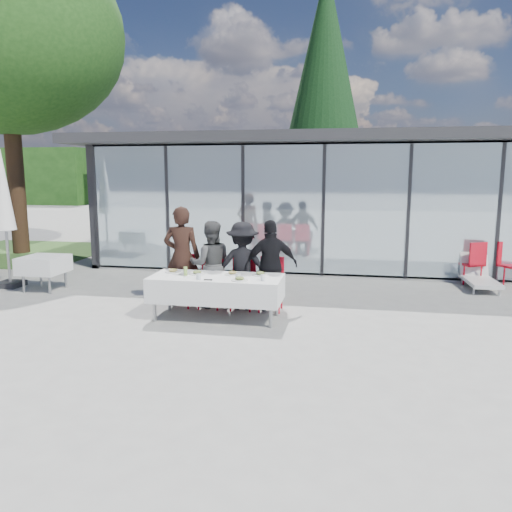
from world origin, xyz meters
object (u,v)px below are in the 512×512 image
at_px(plate_a, 173,271).
at_px(conifer_tree, 325,84).
at_px(diner_b, 211,264).
at_px(lounger, 478,276).
at_px(diner_d, 271,265).
at_px(diner_chair_d, 271,281).
at_px(dining_table, 217,288).
at_px(deciduous_tree, 5,36).
at_px(market_umbrella, 3,199).
at_px(plate_extra, 240,279).
at_px(juice_bottle, 186,271).
at_px(diner_chair_a, 183,277).
at_px(spare_chair_b, 474,261).
at_px(diner_c, 243,266).
at_px(diner_chair_b, 211,279).
at_px(spare_chair_a, 508,261).
at_px(diner_chair_c, 243,280).
at_px(diner_a, 182,256).
at_px(folded_eyeglasses, 208,280).
at_px(plate_b, 197,273).
at_px(plate_c, 233,273).
at_px(spare_table_left, 44,265).
at_px(plate_d, 260,274).

height_order(plate_a, conifer_tree, conifer_tree).
xyz_separation_m(diner_b, lounger, (5.34, 2.64, -0.55)).
height_order(diner_d, diner_chair_d, diner_d).
xyz_separation_m(dining_table, deciduous_tree, (-7.93, 5.79, 5.94)).
distance_m(market_umbrella, deciduous_tree, 6.83).
xyz_separation_m(dining_table, diner_b, (-0.30, 0.72, 0.27)).
bearing_deg(plate_extra, juice_bottle, 167.13).
relative_size(diner_chair_a, diner_d, 0.59).
bearing_deg(spare_chair_b, dining_table, -143.75).
bearing_deg(diner_chair_d, juice_bottle, -149.88).
height_order(dining_table, diner_c, diner_c).
height_order(diner_chair_a, diner_d, diner_d).
bearing_deg(plate_extra, diner_chair_d, 70.38).
bearing_deg(diner_chair_b, spare_chair_a, 26.54).
relative_size(diner_chair_c, diner_d, 0.59).
xyz_separation_m(diner_a, folded_eyeglasses, (0.81, -1.06, -0.19)).
bearing_deg(spare_chair_a, plate_extra, -142.50).
relative_size(plate_b, lounger, 0.21).
height_order(diner_d, spare_chair_a, diner_d).
xyz_separation_m(diner_c, deciduous_tree, (-8.24, 5.07, 5.67)).
height_order(diner_b, diner_chair_b, diner_b).
height_order(folded_eyeglasses, deciduous_tree, deciduous_tree).
bearing_deg(conifer_tree, lounger, -67.19).
relative_size(dining_table, diner_chair_b, 2.32).
bearing_deg(diner_d, lounger, -166.95).
distance_m(plate_extra, deciduous_tree, 11.83).
xyz_separation_m(diner_chair_a, lounger, (5.90, 2.60, -0.28)).
distance_m(plate_c, market_umbrella, 5.68).
height_order(dining_table, spare_chair_a, spare_chair_a).
bearing_deg(plate_c, diner_d, 42.74).
distance_m(diner_chair_b, deciduous_tree, 10.91).
relative_size(diner_chair_b, lounger, 0.72).
relative_size(lounger, conifer_tree, 0.13).
distance_m(diner_chair_b, spare_table_left, 3.94).
xyz_separation_m(plate_d, market_umbrella, (-5.87, 1.30, 1.17)).
bearing_deg(plate_extra, plate_a, 161.05).
xyz_separation_m(spare_table_left, conifer_tree, (5.26, 11.43, 5.43)).
relative_size(diner_c, folded_eyeglasses, 11.57).
bearing_deg(diner_chair_a, spare_table_left, 169.60).
height_order(diner_a, diner_d, diner_a).
distance_m(plate_d, deciduous_tree, 11.78).
relative_size(diner_a, conifer_tree, 0.18).
relative_size(diner_d, plate_d, 5.92).
relative_size(spare_table_left, spare_chair_a, 0.88).
xyz_separation_m(diner_chair_a, plate_a, (0.02, -0.58, 0.24)).
height_order(plate_c, conifer_tree, conifer_tree).
height_order(diner_chair_c, market_umbrella, market_umbrella).
distance_m(diner_b, diner_chair_d, 1.17).
xyz_separation_m(diner_chair_a, diner_chair_b, (0.56, 0.00, 0.00)).
bearing_deg(folded_eyeglasses, plate_d, 35.07).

